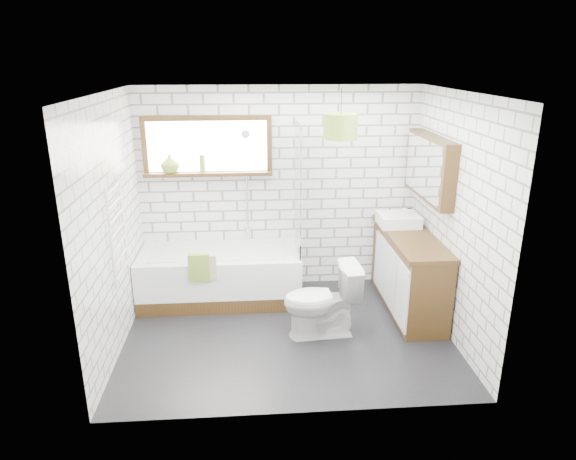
{
  "coord_description": "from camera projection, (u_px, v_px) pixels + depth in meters",
  "views": [
    {
      "loc": [
        -0.36,
        -4.83,
        2.82
      ],
      "look_at": [
        0.03,
        0.25,
        1.08
      ],
      "focal_mm": 32.0,
      "sensor_mm": 36.0,
      "label": 1
    }
  ],
  "objects": [
    {
      "name": "wall_left",
      "position": [
        112.0,
        226.0,
        4.97
      ],
      "size": [
        0.01,
        2.6,
        2.5
      ],
      "primitive_type": "cube",
      "color": "white",
      "rests_on": "ground"
    },
    {
      "name": "floor",
      "position": [
        287.0,
        333.0,
        5.5
      ],
      "size": [
        3.4,
        2.6,
        0.01
      ],
      "primitive_type": "cube",
      "color": "black",
      "rests_on": "ground"
    },
    {
      "name": "vase_dark",
      "position": [
        170.0,
        167.0,
        6.06
      ],
      "size": [
        0.23,
        0.23,
        0.18
      ],
      "primitive_type": "imported",
      "rotation": [
        0.0,
        0.0,
        -0.43
      ],
      "color": "black",
      "rests_on": "window"
    },
    {
      "name": "towel_beige",
      "position": [
        207.0,
        267.0,
        5.68
      ],
      "size": [
        0.22,
        0.05,
        0.28
      ],
      "primitive_type": "cube",
      "color": "tan",
      "rests_on": "bathtub"
    },
    {
      "name": "mirror_cabinet",
      "position": [
        430.0,
        167.0,
        5.65
      ],
      "size": [
        0.16,
        1.2,
        0.7
      ],
      "primitive_type": "cube",
      "color": "#321F0E",
      "rests_on": "wall_right"
    },
    {
      "name": "towel_green",
      "position": [
        199.0,
        268.0,
        5.67
      ],
      "size": [
        0.23,
        0.06,
        0.32
      ],
      "primitive_type": "cube",
      "color": "olive",
      "rests_on": "bathtub"
    },
    {
      "name": "wall_back",
      "position": [
        279.0,
        190.0,
        6.32
      ],
      "size": [
        3.4,
        0.01,
        2.5
      ],
      "primitive_type": "cube",
      "color": "white",
      "rests_on": "ground"
    },
    {
      "name": "window",
      "position": [
        207.0,
        147.0,
        6.04
      ],
      "size": [
        1.52,
        0.16,
        0.68
      ],
      "primitive_type": "cube",
      "color": "#321F0E",
      "rests_on": "wall_back"
    },
    {
      "name": "wall_front",
      "position": [
        300.0,
        275.0,
        3.86
      ],
      "size": [
        3.4,
        0.01,
        2.5
      ],
      "primitive_type": "cube",
      "color": "white",
      "rests_on": "ground"
    },
    {
      "name": "towel_radiator",
      "position": [
        117.0,
        231.0,
        4.99
      ],
      "size": [
        0.06,
        0.52,
        1.0
      ],
      "primitive_type": "cube",
      "color": "white",
      "rests_on": "wall_left"
    },
    {
      "name": "toilet",
      "position": [
        321.0,
        301.0,
        5.34
      ],
      "size": [
        0.5,
        0.81,
        0.8
      ],
      "primitive_type": "imported",
      "rotation": [
        0.0,
        0.0,
        -1.5
      ],
      "color": "white",
      "rests_on": "floor"
    },
    {
      "name": "shower_screen",
      "position": [
        298.0,
        189.0,
        5.9
      ],
      "size": [
        0.02,
        0.72,
        1.5
      ],
      "primitive_type": "cube",
      "color": "white",
      "rests_on": "bathtub"
    },
    {
      "name": "shower_riser",
      "position": [
        247.0,
        183.0,
        6.22
      ],
      "size": [
        0.02,
        0.02,
        1.3
      ],
      "primitive_type": "cylinder",
      "color": "silver",
      "rests_on": "wall_back"
    },
    {
      "name": "basin",
      "position": [
        398.0,
        220.0,
        6.07
      ],
      "size": [
        0.46,
        0.4,
        0.13
      ],
      "primitive_type": "cube",
      "color": "white",
      "rests_on": "vanity"
    },
    {
      "name": "ceiling",
      "position": [
        287.0,
        92.0,
        4.69
      ],
      "size": [
        3.4,
        2.6,
        0.01
      ],
      "primitive_type": "cube",
      "color": "white",
      "rests_on": "ground"
    },
    {
      "name": "wall_right",
      "position": [
        454.0,
        218.0,
        5.22
      ],
      "size": [
        0.01,
        2.6,
        2.5
      ],
      "primitive_type": "cube",
      "color": "white",
      "rests_on": "ground"
    },
    {
      "name": "bathtub",
      "position": [
        220.0,
        276.0,
        6.18
      ],
      "size": [
        1.89,
        0.84,
        0.61
      ],
      "primitive_type": "cube",
      "color": "white",
      "rests_on": "floor"
    },
    {
      "name": "pendant",
      "position": [
        340.0,
        126.0,
        5.48
      ],
      "size": [
        0.36,
        0.36,
        0.27
      ],
      "primitive_type": "cylinder",
      "color": "olive",
      "rests_on": "ceiling"
    },
    {
      "name": "bottle",
      "position": [
        202.0,
        165.0,
        6.08
      ],
      "size": [
        0.07,
        0.07,
        0.21
      ],
      "primitive_type": "cylinder",
      "rotation": [
        0.0,
        0.0,
        -0.1
      ],
      "color": "olive",
      "rests_on": "window"
    },
    {
      "name": "vanity",
      "position": [
        409.0,
        271.0,
        5.92
      ],
      "size": [
        0.51,
        1.58,
        0.91
      ],
      "primitive_type": "cube",
      "color": "#321F0E",
      "rests_on": "floor"
    },
    {
      "name": "tap",
      "position": [
        412.0,
        214.0,
        6.07
      ],
      "size": [
        0.03,
        0.03,
        0.16
      ],
      "primitive_type": "cylinder",
      "rotation": [
        0.0,
        0.0,
        -0.18
      ],
      "color": "silver",
      "rests_on": "vanity"
    },
    {
      "name": "vase_olive",
      "position": [
        170.0,
        165.0,
        6.05
      ],
      "size": [
        0.24,
        0.24,
        0.23
      ],
      "primitive_type": "imported",
      "rotation": [
        0.0,
        0.0,
        -0.12
      ],
      "color": "olive",
      "rests_on": "window"
    }
  ]
}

